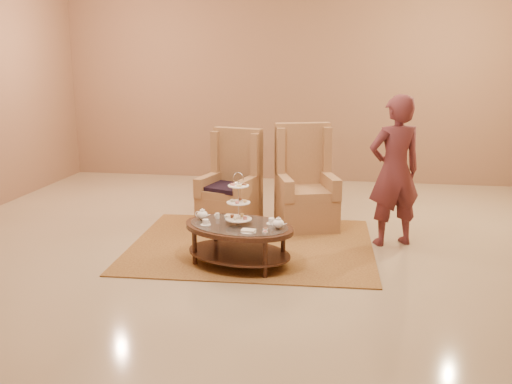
% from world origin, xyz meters
% --- Properties ---
extents(ground, '(8.00, 8.00, 0.00)m').
position_xyz_m(ground, '(0.00, 0.00, 0.00)').
color(ground, tan).
rests_on(ground, ground).
extents(ceiling, '(8.00, 8.00, 0.02)m').
position_xyz_m(ceiling, '(0.00, 0.00, 0.00)').
color(ceiling, white).
rests_on(ceiling, ground).
extents(wall_back, '(8.00, 0.04, 3.50)m').
position_xyz_m(wall_back, '(0.00, 4.00, 1.75)').
color(wall_back, '#90694E').
rests_on(wall_back, ground).
extents(rug, '(2.81, 2.38, 0.01)m').
position_xyz_m(rug, '(-0.09, 0.30, 0.01)').
color(rug, olive).
rests_on(rug, ground).
extents(tea_table, '(1.35, 1.12, 0.98)m').
position_xyz_m(tea_table, '(-0.12, -0.33, 0.36)').
color(tea_table, black).
rests_on(tea_table, ground).
extents(armchair_left, '(0.80, 0.82, 1.21)m').
position_xyz_m(armchair_left, '(-0.50, 1.16, 0.41)').
color(armchair_left, '#A4764D').
rests_on(armchair_left, ground).
extents(armchair_right, '(0.88, 0.89, 1.29)m').
position_xyz_m(armchair_right, '(0.43, 1.19, 0.43)').
color(armchair_right, '#A4764D').
rests_on(armchair_right, ground).
extents(person, '(0.73, 0.62, 1.70)m').
position_xyz_m(person, '(1.47, 0.62, 0.85)').
color(person, '#57252A').
rests_on(person, ground).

